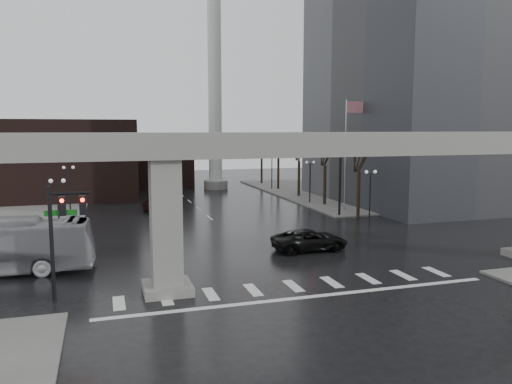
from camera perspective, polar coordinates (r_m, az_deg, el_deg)
ground at (r=29.87m, az=3.57°, el=-10.10°), size 160.00×160.00×0.00m
sidewalk_ne at (r=72.87m, az=12.71°, el=0.11°), size 28.00×36.00×0.15m
elevated_guideway at (r=29.06m, az=6.01°, el=3.22°), size 48.00×2.60×8.70m
office_tower at (r=66.14m, az=19.34°, el=17.39°), size 22.00×26.00×42.00m
building_far_left at (r=68.86m, az=-20.40°, el=3.54°), size 16.00×14.00×10.00m
building_far_mid at (r=79.22m, az=-11.26°, el=3.56°), size 10.00×10.00×8.00m
smokestack at (r=74.55m, az=-4.72°, el=10.64°), size 3.60×3.60×30.00m
signal_mast_arm at (r=49.41m, az=5.67°, el=3.64°), size 12.12×0.43×8.00m
signal_left_pole at (r=27.65m, az=-21.28°, el=-3.31°), size 2.30×0.30×6.00m
flagpole_assembly at (r=54.92m, az=10.48°, el=5.69°), size 2.06×0.12×12.00m
lamp_right_0 at (r=47.34m, az=12.93°, el=0.48°), size 1.22×0.32×5.11m
lamp_right_1 at (r=59.79m, az=6.20°, el=1.99°), size 1.22×0.32×5.11m
lamp_right_2 at (r=72.81m, az=1.83°, el=2.96°), size 1.22×0.32×5.11m
lamp_left_0 at (r=41.14m, az=-21.69°, el=-0.85°), size 1.22×0.32×5.11m
lamp_left_1 at (r=55.01m, az=-20.58°, el=1.12°), size 1.22×0.32×5.11m
lamp_left_2 at (r=68.94m, az=-19.93°, el=2.29°), size 1.22×0.32×5.11m
tree_right_0 at (r=51.40m, az=11.67°, el=0.26°), size 1.09×1.58×7.50m
tree_right_1 at (r=58.47m, az=7.89°, el=1.23°), size 1.09×1.61×7.67m
tree_right_2 at (r=65.77m, az=4.94°, el=1.99°), size 1.10×1.63×7.85m
tree_right_3 at (r=73.20m, az=2.59°, el=2.59°), size 1.11×1.66×8.02m
tree_right_4 at (r=80.75m, az=0.67°, el=3.08°), size 1.12×1.69×8.19m
pickup_truck at (r=37.04m, az=6.18°, el=-5.46°), size 5.66×2.68×1.56m
far_car at (r=54.19m, az=-11.47°, el=-1.53°), size 2.63×4.81×1.55m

